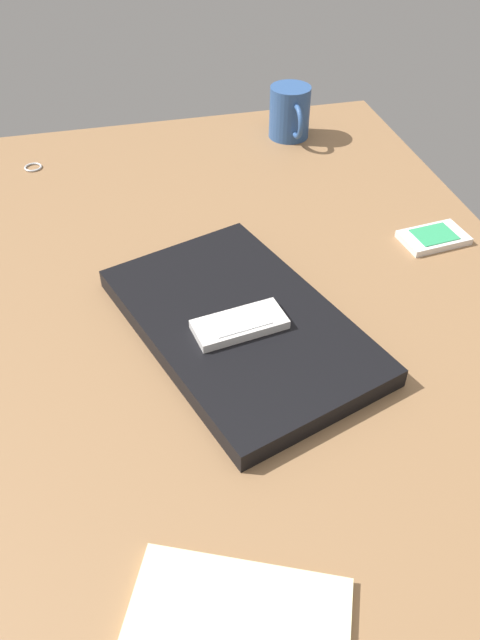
{
  "coord_description": "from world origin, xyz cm",
  "views": [
    {
      "loc": [
        60.82,
        -16.41,
        56.94
      ],
      "look_at": [
        4.02,
        -2.58,
        5.0
      ],
      "focal_mm": 35.47,
      "sensor_mm": 36.0,
      "label": 1
    }
  ],
  "objects_px": {
    "laptop_closed": "(240,324)",
    "cell_phone_on_desk": "(434,238)",
    "coffee_mug": "(290,113)",
    "key_ring": "(33,167)",
    "cell_phone_on_laptop": "(240,324)"
  },
  "relations": [
    {
      "from": "laptop_closed",
      "to": "cell_phone_on_desk",
      "type": "height_order",
      "value": "laptop_closed"
    },
    {
      "from": "laptop_closed",
      "to": "cell_phone_on_desk",
      "type": "distance_m",
      "value": 0.35
    },
    {
      "from": "coffee_mug",
      "to": "key_ring",
      "type": "bearing_deg",
      "value": -88.43
    },
    {
      "from": "coffee_mug",
      "to": "key_ring",
      "type": "xyz_separation_m",
      "value": [
        0.01,
        -0.47,
        -0.05
      ]
    },
    {
      "from": "laptop_closed",
      "to": "coffee_mug",
      "type": "relative_size",
      "value": 3.25
    },
    {
      "from": "key_ring",
      "to": "cell_phone_on_laptop",
      "type": "bearing_deg",
      "value": 25.51
    },
    {
      "from": "cell_phone_on_laptop",
      "to": "cell_phone_on_desk",
      "type": "bearing_deg",
      "value": 113.85
    },
    {
      "from": "cell_phone_on_laptop",
      "to": "cell_phone_on_desk",
      "type": "relative_size",
      "value": 1.15
    },
    {
      "from": "laptop_closed",
      "to": "cell_phone_on_laptop",
      "type": "height_order",
      "value": "cell_phone_on_laptop"
    },
    {
      "from": "laptop_closed",
      "to": "coffee_mug",
      "type": "height_order",
      "value": "coffee_mug"
    },
    {
      "from": "cell_phone_on_desk",
      "to": "cell_phone_on_laptop",
      "type": "bearing_deg",
      "value": -66.15
    },
    {
      "from": "laptop_closed",
      "to": "cell_phone_on_laptop",
      "type": "relative_size",
      "value": 3.03
    },
    {
      "from": "laptop_closed",
      "to": "cell_phone_on_desk",
      "type": "bearing_deg",
      "value": 92.73
    },
    {
      "from": "laptop_closed",
      "to": "key_ring",
      "type": "xyz_separation_m",
      "value": [
        -0.5,
        -0.25,
        -0.01
      ]
    },
    {
      "from": "key_ring",
      "to": "cell_phone_on_desk",
      "type": "bearing_deg",
      "value": 57.38
    }
  ]
}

